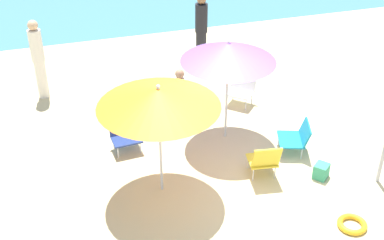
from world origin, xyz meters
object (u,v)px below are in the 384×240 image
at_px(person_b, 201,31).
at_px(umbrella_purple, 228,52).
at_px(beach_chair_d, 264,159).
at_px(beach_bag, 321,171).
at_px(beach_chair_c, 125,132).
at_px(umbrella_orange, 158,98).
at_px(beach_chair_a, 242,86).
at_px(person_c, 38,59).
at_px(person_d, 162,109).
at_px(person_a, 181,93).
at_px(swim_ring, 352,224).
at_px(beach_chair_b, 297,137).

bearing_deg(person_b, umbrella_purple, -21.53).
bearing_deg(beach_chair_d, beach_bag, -98.01).
bearing_deg(beach_chair_c, umbrella_orange, 10.26).
bearing_deg(beach_bag, umbrella_purple, 124.22).
bearing_deg(beach_bag, umbrella_orange, 169.83).
relative_size(beach_chair_a, beach_chair_c, 1.14).
height_order(umbrella_orange, beach_chair_c, umbrella_orange).
distance_m(person_c, person_d, 2.91).
relative_size(beach_chair_a, person_a, 0.77).
bearing_deg(beach_bag, person_b, 97.98).
distance_m(beach_chair_d, beach_bag, 1.00).
relative_size(umbrella_purple, swim_ring, 4.45).
bearing_deg(person_d, beach_bag, 92.78).
relative_size(beach_chair_b, beach_bag, 2.66).
xyz_separation_m(beach_chair_d, person_d, (-1.24, 1.92, 0.07)).
distance_m(person_c, swim_ring, 6.81).
xyz_separation_m(beach_chair_b, person_b, (-0.57, 3.80, 0.56)).
bearing_deg(person_a, swim_ring, 18.65).
bearing_deg(swim_ring, umbrella_orange, 146.29).
height_order(beach_chair_a, person_d, person_d).
distance_m(umbrella_orange, umbrella_purple, 1.90).
height_order(umbrella_purple, person_d, umbrella_purple).
height_order(umbrella_purple, beach_chair_b, umbrella_purple).
bearing_deg(person_d, swim_ring, 79.22).
distance_m(person_a, person_b, 2.22).
distance_m(umbrella_purple, swim_ring, 3.43).
bearing_deg(umbrella_orange, swim_ring, -33.71).
relative_size(person_c, swim_ring, 3.87).
bearing_deg(person_b, beach_chair_c, -52.30).
distance_m(beach_chair_a, person_a, 1.32).
xyz_separation_m(umbrella_orange, beach_chair_c, (-0.35, 1.33, -1.37)).
distance_m(beach_chair_b, swim_ring, 2.01).
distance_m(person_b, person_c, 3.64).
bearing_deg(swim_ring, beach_chair_d, 118.69).
bearing_deg(beach_chair_c, person_d, 111.91).
relative_size(umbrella_orange, person_a, 2.03).
relative_size(umbrella_purple, beach_chair_c, 3.07).
bearing_deg(beach_chair_a, beach_chair_b, 50.91).
distance_m(beach_chair_b, beach_chair_d, 1.00).
relative_size(umbrella_purple, beach_chair_a, 2.70).
xyz_separation_m(person_b, person_d, (-1.52, -2.40, -0.44)).
bearing_deg(beach_bag, beach_chair_b, 95.53).
relative_size(beach_chair_d, swim_ring, 1.60).
bearing_deg(person_a, beach_chair_b, 37.19).
relative_size(beach_chair_d, person_b, 0.41).
bearing_deg(umbrella_purple, umbrella_orange, -142.46).
relative_size(person_a, person_c, 0.55).
height_order(person_a, swim_ring, person_a).
height_order(beach_chair_b, person_c, person_c).
xyz_separation_m(umbrella_purple, swim_ring, (0.98, -2.82, -1.68)).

